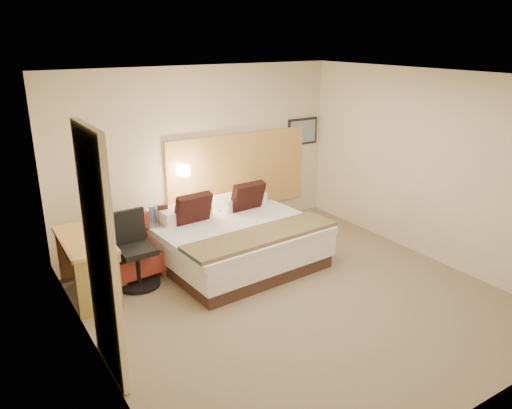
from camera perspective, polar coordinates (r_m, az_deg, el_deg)
floor at (r=6.45m, az=4.00°, el=-10.36°), size 4.80×5.00×0.02m
ceiling at (r=5.65m, az=4.65°, el=14.48°), size 4.80×5.00×0.02m
wall_back at (r=7.99m, az=-6.50°, el=5.85°), size 4.80×0.02×2.70m
wall_front at (r=4.31m, az=24.68°, el=-7.50°), size 4.80×0.02×2.70m
wall_left at (r=4.94m, az=-18.84°, el=-3.39°), size 0.02×5.00×2.70m
wall_right at (r=7.55m, az=19.23°, el=4.13°), size 0.02×5.00×2.70m
headboard_panel at (r=8.37m, az=-1.97°, el=3.74°), size 2.60×0.04×1.30m
art_frame at (r=8.98m, az=5.32°, el=8.32°), size 0.62×0.03×0.47m
art_canvas at (r=8.96m, az=5.40°, el=8.30°), size 0.54×0.01×0.39m
lamp_arm at (r=7.82m, az=-8.46°, el=3.96°), size 0.02×0.12×0.02m
lamp_shade at (r=7.76m, az=-8.28°, el=3.86°), size 0.15×0.15×0.15m
curtain at (r=4.78m, az=-17.35°, el=-5.71°), size 0.06×0.90×2.42m
bottle_a at (r=7.23m, az=-11.87°, el=-1.04°), size 0.07×0.07×0.22m
bottle_b at (r=7.28m, az=-11.42°, el=-0.88°), size 0.07×0.07×0.22m
menu_folder at (r=7.19m, az=-10.59°, el=-1.00°), size 0.15×0.06×0.24m
bed at (r=7.22m, az=-2.71°, el=-3.92°), size 2.27×2.22×1.05m
lounge_chair at (r=7.04m, az=-14.00°, el=-5.38°), size 0.80×0.72×0.78m
side_table at (r=7.35m, az=-11.09°, el=-3.85°), size 0.59×0.59×0.61m
desk at (r=6.56m, az=-18.71°, el=-4.93°), size 0.59×1.24×0.76m
desk_chair at (r=6.70m, az=-13.63°, el=-5.72°), size 0.58×0.58×0.99m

